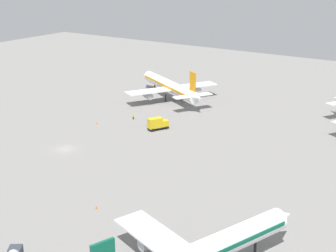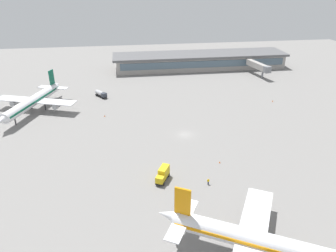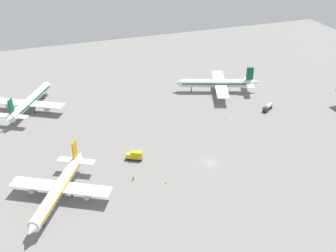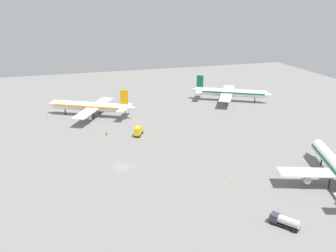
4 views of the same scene
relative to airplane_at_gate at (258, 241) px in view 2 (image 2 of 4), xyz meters
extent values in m
plane|color=gray|center=(3.17, -50.76, -4.30)|extent=(288.00, 288.00, 0.00)
cube|color=#9E9993|center=(-20.32, -128.76, -0.92)|extent=(89.86, 18.59, 6.76)
cube|color=#4C6070|center=(-20.32, -119.28, 0.05)|extent=(86.26, 0.30, 3.48)
cube|color=#59595B|center=(-20.32, -128.76, 2.94)|extent=(93.45, 19.34, 1.16)
cylinder|color=white|center=(-0.38, 0.21, 0.00)|extent=(30.14, 19.08, 3.58)
cone|color=white|center=(14.75, -8.30, 0.54)|extent=(5.31, 4.69, 2.87)
cube|color=orange|center=(-0.38, 0.21, 0.27)|extent=(29.04, 18.51, 0.64)
cube|color=white|center=(1.04, -0.59, -0.36)|extent=(19.71, 29.52, 0.32)
cylinder|color=#A5A8AD|center=(-3.20, -8.14, -1.61)|extent=(4.66, 3.79, 1.97)
cube|color=white|center=(12.40, -6.97, 0.36)|extent=(8.61, 12.22, 0.26)
cube|color=orange|center=(12.40, -6.97, 4.66)|extent=(2.91, 1.87, 5.73)
cylinder|color=black|center=(0.49, -3.56, -3.04)|extent=(0.43, 0.43, 2.51)
cylinder|color=white|center=(55.33, -77.12, 0.04)|extent=(14.46, 32.17, 3.62)
cone|color=white|center=(61.22, -60.62, 0.04)|extent=(4.45, 4.56, 3.44)
cone|color=white|center=(49.44, -93.62, 0.58)|extent=(4.24, 5.23, 2.89)
cube|color=#0C593F|center=(55.33, -77.12, 0.31)|extent=(14.09, 30.96, 0.65)
cube|color=white|center=(54.78, -78.67, -0.32)|extent=(31.18, 15.46, 0.33)
cylinder|color=#A5A8AD|center=(46.54, -75.73, -1.59)|extent=(3.31, 4.69, 1.99)
cylinder|color=#A5A8AD|center=(63.01, -81.61, -1.59)|extent=(3.31, 4.69, 1.99)
cube|color=white|center=(50.35, -91.06, 0.40)|extent=(12.75, 6.98, 0.26)
cube|color=#0C593F|center=(50.35, -91.06, 4.74)|extent=(1.43, 3.10, 5.79)
cylinder|color=black|center=(59.20, -66.29, -3.03)|extent=(0.43, 0.43, 2.53)
cylinder|color=black|center=(51.72, -78.63, -3.03)|extent=(0.43, 0.43, 2.53)
cylinder|color=black|center=(57.17, -80.57, -3.03)|extent=(0.43, 0.43, 2.53)
cube|color=black|center=(13.59, -26.71, -3.75)|extent=(4.27, 5.84, 0.30)
cube|color=gold|center=(14.47, -25.02, -2.80)|extent=(2.52, 2.47, 1.60)
cube|color=#3F596B|center=(14.85, -24.30, -2.48)|extent=(1.45, 0.81, 0.90)
cube|color=gold|center=(13.18, -27.51, -2.30)|extent=(3.44, 4.25, 2.60)
cylinder|color=black|center=(13.66, -24.53, -3.90)|extent=(0.64, 0.85, 0.80)
cylinder|color=black|center=(15.34, -25.41, -3.90)|extent=(0.64, 0.85, 0.80)
cylinder|color=black|center=(11.85, -28.01, -3.90)|extent=(0.64, 0.85, 0.80)
cylinder|color=black|center=(13.53, -28.89, -3.90)|extent=(0.64, 0.85, 0.80)
cube|color=black|center=(31.31, -89.77, -3.75)|extent=(5.21, 6.23, 0.30)
cube|color=#333842|center=(30.00, -87.94, -2.80)|extent=(2.59, 2.57, 1.60)
cube|color=#3F596B|center=(29.53, -87.28, -2.48)|extent=(1.35, 0.99, 0.90)
cylinder|color=#B7B7BC|center=(31.83, -90.50, -2.70)|extent=(4.08, 4.71, 1.80)
cylinder|color=black|center=(29.26, -88.53, -3.90)|extent=(0.71, 0.83, 0.80)
cylinder|color=black|center=(30.80, -87.42, -3.90)|extent=(0.71, 0.83, 0.80)
cylinder|color=black|center=(31.82, -92.11, -3.90)|extent=(0.71, 0.83, 0.80)
cylinder|color=black|center=(33.37, -91.01, -3.90)|extent=(0.71, 0.83, 0.80)
cylinder|color=#1E2338|center=(2.70, -23.39, -3.87)|extent=(0.35, 0.35, 0.85)
cylinder|color=yellow|center=(2.70, -23.39, -3.15)|extent=(0.42, 0.42, 0.60)
sphere|color=tan|center=(2.70, -23.39, -2.74)|extent=(0.22, 0.22, 0.22)
cylinder|color=yellow|center=(2.94, -23.36, -3.15)|extent=(0.10, 0.10, 0.54)
cylinder|color=yellow|center=(2.46, -23.41, -3.15)|extent=(0.10, 0.10, 0.54)
cube|color=#9E9993|center=(-45.33, -110.46, 0.90)|extent=(5.62, 15.55, 2.80)
cylinder|color=slate|center=(-46.40, -105.20, -2.40)|extent=(0.90, 0.90, 3.80)
cube|color=slate|center=(-47.07, -101.97, 0.90)|extent=(3.54, 2.98, 3.08)
cone|color=#EA590C|center=(-2.98, -32.45, -4.00)|extent=(0.44, 0.44, 0.60)
cone|color=#EA590C|center=(29.23, -69.03, -4.00)|extent=(0.44, 0.44, 0.60)
cone|color=#EA590C|center=(-37.62, -74.11, -4.00)|extent=(0.44, 0.44, 0.60)
camera|label=1|loc=(84.26, -128.21, 38.79)|focal=52.53mm
camera|label=2|loc=(22.00, 39.57, 42.97)|focal=34.27mm
camera|label=3|loc=(-104.43, 2.24, 76.98)|focal=45.00mm
camera|label=4|loc=(-12.15, -146.91, 42.36)|focal=39.48mm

